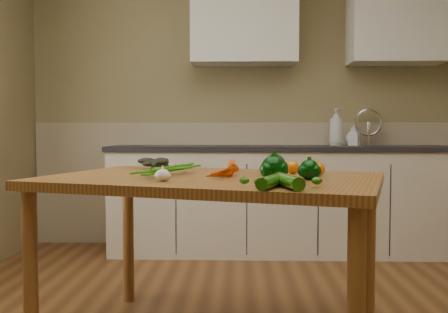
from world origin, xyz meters
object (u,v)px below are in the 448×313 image
Objects in this scene: garlic_bulb at (163,175)px; zucchini_a at (288,181)px; carrot_bunch at (208,168)px; pepper_b at (309,170)px; zucchini_b at (270,182)px; pepper_a at (275,166)px; pepper_c at (273,168)px; tomato_a at (267,169)px; soap_bottle_a at (336,127)px; soap_bottle_c at (352,136)px; tomato_b at (292,167)px; tomato_c at (317,169)px; leafy_greens at (153,160)px; table at (212,195)px; soap_bottle_b at (354,135)px.

zucchini_a is at bearing -24.68° from garlic_bulb.
carrot_bunch is 3.23× the size of pepper_b.
zucchini_a is at bearing 0.98° from zucchini_b.
pepper_c is (-0.02, -0.14, 0.00)m from pepper_a.
tomato_a is at bearing 25.47° from carrot_bunch.
soap_bottle_c is (0.14, 0.01, -0.08)m from soap_bottle_a.
soap_bottle_c is 1.98m from tomato_b.
tomato_c is 0.36× the size of zucchini_b.
pepper_c is (-0.83, -2.19, -0.11)m from soap_bottle_c.
leafy_greens is 2.90× the size of tomato_c.
tomato_a is at bearing 95.63° from zucchini_a.
leafy_greens reaches higher than tomato_a.
pepper_c is (0.47, 0.04, 0.03)m from garlic_bulb.
zucchini_a is at bearing -131.34° from soap_bottle_a.
table is 19.94× the size of pepper_b.
zucchini_b is at bearing -117.00° from tomato_c.
tomato_a is at bearing -141.67° from soap_bottle_c.
tomato_c is (0.84, -0.40, -0.02)m from leafy_greens.
tomato_a is at bearing 27.63° from table.
pepper_c reaches higher than pepper_b.
pepper_a is at bearing -75.52° from tomato_a.
soap_bottle_a reaches higher than tomato_c.
zucchini_a is (-0.79, -2.46, -0.14)m from soap_bottle_c.
pepper_a is 1.48× the size of tomato_a.
soap_bottle_b is 2.26m from carrot_bunch.
pepper_b reaches higher than tomato_a.
tomato_c is at bearing -135.33° from soap_bottle_c.
soap_bottle_b is at bearing 71.79° from zucchini_a.
zucchini_a is (0.04, -0.27, -0.03)m from pepper_c.
soap_bottle_a is at bearing 73.70° from zucchini_b.
soap_bottle_a is 1.13× the size of carrot_bunch.
table is at bearing -49.34° from leafy_greens.
tomato_a is (0.61, -0.35, -0.02)m from leafy_greens.
table is at bearing -142.49° from soap_bottle_a.
zucchini_b is (-0.15, -0.62, -0.01)m from tomato_b.
tomato_a reaches higher than zucchini_a.
soap_bottle_a is 2.54m from zucchini_a.
tomato_b is 0.62m from zucchini_a.
soap_bottle_b reaches higher than table.
soap_bottle_c reaches higher than pepper_c.
soap_bottle_c is at bearing 68.97° from tomato_b.
carrot_bunch reaches higher than tomato_a.
leafy_greens is 0.96m from pepper_b.
pepper_a is at bearing -160.70° from tomato_c.
carrot_bunch is 2.67× the size of pepper_c.
tomato_c is (0.51, -0.00, -0.00)m from carrot_bunch.
tomato_c is at bearing 18.07° from table.
tomato_a is at bearing -136.51° from soap_bottle_a.
soap_bottle_a is at bearing -157.02° from soap_bottle_b.
soap_bottle_b is (0.15, -0.01, -0.07)m from soap_bottle_a.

